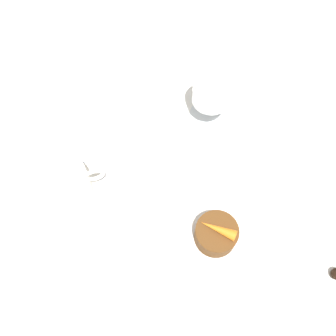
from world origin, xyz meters
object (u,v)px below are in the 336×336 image
object	(u,v)px
dinner_plate	(224,230)
fork	(115,239)
coffee_cup	(63,184)
dessert_cake	(216,234)
wine_glass	(212,92)

from	to	relation	value
dinner_plate	fork	size ratio (longest dim) A/B	1.46
coffee_cup	dessert_cake	distance (m)	0.26
dinner_plate	dessert_cake	distance (m)	0.03
coffee_cup	dessert_cake	xyz separation A→B (m)	(0.21, -0.15, -0.01)
wine_glass	fork	distance (m)	0.30
coffee_cup	fork	bearing A→B (deg)	-60.89
dinner_plate	coffee_cup	distance (m)	0.27
coffee_cup	wine_glass	distance (m)	0.30
dinner_plate	dessert_cake	size ratio (longest dim) A/B	4.05
dinner_plate	wine_glass	bearing A→B (deg)	76.81
wine_glass	dessert_cake	xyz separation A→B (m)	(-0.07, -0.23, -0.04)
coffee_cup	dinner_plate	bearing A→B (deg)	-31.30
dinner_plate	wine_glass	size ratio (longest dim) A/B	2.46
coffee_cup	wine_glass	size ratio (longest dim) A/B	1.02
dessert_cake	fork	bearing A→B (deg)	162.81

